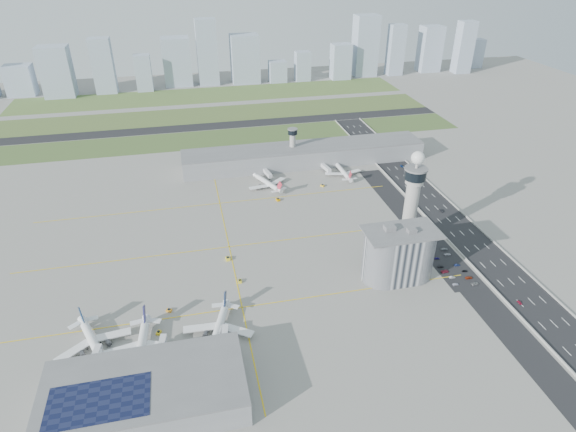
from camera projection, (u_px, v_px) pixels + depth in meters
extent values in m
plane|color=gray|center=(301.00, 266.00, 291.39)|extent=(1000.00, 1000.00, 0.00)
cube|color=#455B2B|center=(226.00, 138.00, 477.40)|extent=(480.00, 50.00, 0.08)
cube|color=#526932|center=(219.00, 114.00, 540.68)|extent=(480.00, 60.00, 0.08)
cube|color=#4B6A32|center=(213.00, 95.00, 608.17)|extent=(480.00, 70.00, 0.08)
cube|color=black|center=(222.00, 125.00, 508.61)|extent=(480.00, 22.00, 0.10)
cube|color=black|center=(472.00, 243.00, 313.28)|extent=(28.00, 500.00, 0.10)
cube|color=#9E9E99|center=(452.00, 244.00, 310.34)|extent=(0.60, 500.00, 1.20)
cube|color=#9E9E99|center=(491.00, 239.00, 315.68)|extent=(0.60, 500.00, 1.20)
cube|color=black|center=(444.00, 256.00, 300.09)|extent=(18.00, 260.00, 0.08)
cube|color=black|center=(451.00, 268.00, 289.58)|extent=(20.00, 44.00, 0.10)
cube|color=yellow|center=(242.00, 307.00, 258.46)|extent=(260.00, 0.60, 0.01)
cube|color=yellow|center=(229.00, 247.00, 309.08)|extent=(260.00, 0.60, 0.01)
cube|color=yellow|center=(220.00, 203.00, 359.70)|extent=(260.00, 0.60, 0.01)
cube|color=yellow|center=(229.00, 247.00, 309.08)|extent=(0.60, 260.00, 0.01)
cylinder|color=#ADAAA5|center=(410.00, 212.00, 299.82)|extent=(8.40, 8.40, 48.00)
cylinder|color=#ADAAA5|center=(415.00, 180.00, 288.78)|extent=(11.00, 11.00, 4.00)
cylinder|color=black|center=(416.00, 174.00, 286.77)|extent=(13.00, 13.00, 6.00)
cylinder|color=slate|center=(416.00, 169.00, 285.02)|extent=(14.00, 14.00, 1.00)
cylinder|color=#ADAAA5|center=(417.00, 165.00, 283.76)|extent=(1.60, 1.60, 5.00)
sphere|color=white|center=(418.00, 158.00, 281.50)|extent=(8.00, 8.00, 8.00)
cylinder|color=#ADAAA5|center=(293.00, 148.00, 416.64)|extent=(5.00, 5.00, 28.00)
cylinder|color=black|center=(293.00, 132.00, 409.12)|extent=(8.00, 8.00, 4.00)
cylinder|color=slate|center=(293.00, 129.00, 407.86)|extent=(8.60, 8.60, 0.80)
cube|color=#B2B2B7|center=(398.00, 255.00, 275.21)|extent=(18.00, 24.00, 30.00)
cylinder|color=#B2B2B7|center=(384.00, 257.00, 273.50)|extent=(24.00, 24.00, 30.00)
cylinder|color=#B2B2B7|center=(413.00, 253.00, 276.93)|extent=(24.00, 24.00, 30.00)
cube|color=slate|center=(402.00, 232.00, 267.49)|extent=(42.00, 24.00, 0.80)
cube|color=slate|center=(390.00, 228.00, 268.07)|extent=(6.00, 5.00, 3.00)
cube|color=slate|center=(412.00, 231.00, 266.10)|extent=(5.00, 4.00, 2.40)
cube|color=gray|center=(304.00, 155.00, 420.12)|extent=(210.00, 32.00, 15.00)
cube|color=slate|center=(304.00, 147.00, 416.16)|extent=(210.00, 32.00, 0.80)
cube|color=gray|center=(146.00, 393.00, 202.43)|extent=(84.00, 42.00, 12.00)
cube|color=slate|center=(143.00, 383.00, 199.22)|extent=(84.00, 42.00, 0.80)
cube|color=black|center=(98.00, 401.00, 190.66)|extent=(40.00, 22.00, 0.20)
imported|color=silver|center=(456.00, 284.00, 274.84)|extent=(3.56, 1.61, 1.19)
imported|color=#A0A1A5|center=(452.00, 277.00, 280.51)|extent=(3.73, 1.41, 1.22)
imported|color=maroon|center=(445.00, 271.00, 285.36)|extent=(4.86, 2.44, 1.32)
imported|color=black|center=(441.00, 267.00, 289.49)|extent=(3.88, 1.60, 1.12)
imported|color=navy|center=(437.00, 258.00, 297.08)|extent=(3.39, 1.78, 1.10)
imported|color=silver|center=(431.00, 253.00, 302.06)|extent=(3.37, 1.37, 1.09)
imported|color=gray|center=(475.00, 284.00, 275.23)|extent=(4.52, 2.29, 1.23)
imported|color=maroon|center=(469.00, 278.00, 280.10)|extent=(4.44, 1.92, 1.27)
imported|color=black|center=(465.00, 271.00, 285.80)|extent=(3.32, 1.71, 1.08)
imported|color=#142049|center=(457.00, 265.00, 290.97)|extent=(3.59, 1.27, 1.18)
imported|color=silver|center=(448.00, 254.00, 300.65)|extent=(4.28, 2.03, 1.18)
imported|color=gray|center=(444.00, 249.00, 305.70)|extent=(4.64, 2.31, 1.30)
imported|color=maroon|center=(520.00, 302.00, 261.10)|extent=(1.42, 3.29, 1.11)
imported|color=black|center=(441.00, 211.00, 348.66)|extent=(1.94, 4.03, 1.27)
imported|color=navy|center=(402.00, 166.00, 416.99)|extent=(2.00, 4.06, 1.11)
imported|color=#A3A8B1|center=(364.00, 142.00, 464.87)|extent=(1.84, 3.81, 1.25)
cube|color=#9EADC1|center=(20.00, 80.00, 597.93)|extent=(32.30, 25.84, 36.93)
cube|color=#9EADC1|center=(57.00, 72.00, 587.59)|extent=(35.81, 28.65, 60.36)
cube|color=#9EADC1|center=(103.00, 66.00, 600.08)|extent=(25.49, 20.39, 66.89)
cube|color=#9EADC1|center=(144.00, 73.00, 613.08)|extent=(20.04, 16.03, 45.20)
cube|color=#9EADC1|center=(177.00, 62.00, 633.32)|extent=(35.76, 28.61, 61.22)
cube|color=#9EADC1|center=(207.00, 52.00, 630.89)|extent=(26.33, 21.06, 83.39)
cube|color=#9EADC1|center=(245.00, 59.00, 646.33)|extent=(36.96, 29.57, 62.11)
cube|color=#9EADC1|center=(278.00, 72.00, 655.86)|extent=(23.01, 18.41, 27.75)
cube|color=#9EADC1|center=(303.00, 66.00, 659.43)|extent=(20.22, 16.18, 38.97)
cube|color=#9EADC1|center=(341.00, 62.00, 665.98)|extent=(26.14, 20.92, 46.89)
cube|color=#9EADC1|center=(365.00, 46.00, 674.93)|extent=(32.26, 25.81, 81.20)
cube|color=#9EADC1|center=(396.00, 50.00, 680.53)|extent=(21.59, 17.28, 68.75)
cube|color=#9EADC1|center=(430.00, 49.00, 700.67)|extent=(30.25, 24.20, 63.40)
cube|color=#9EADC1|center=(464.00, 47.00, 690.23)|extent=(23.04, 18.43, 71.56)
cube|color=#9EADC1|center=(474.00, 53.00, 727.90)|extent=(22.64, 18.11, 41.06)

